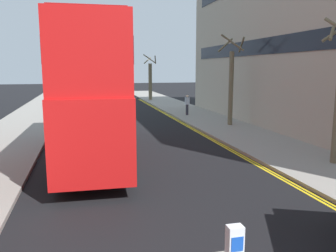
% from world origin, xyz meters
% --- Properties ---
extents(sidewalk_right, '(4.00, 80.00, 0.14)m').
position_xyz_m(sidewalk_right, '(6.50, 16.00, 0.07)').
color(sidewalk_right, gray).
rests_on(sidewalk_right, ground).
extents(kerb_line_outer, '(0.10, 56.00, 0.01)m').
position_xyz_m(kerb_line_outer, '(4.40, 14.00, 0.00)').
color(kerb_line_outer, yellow).
rests_on(kerb_line_outer, ground).
extents(kerb_line_inner, '(0.10, 56.00, 0.01)m').
position_xyz_m(kerb_line_inner, '(4.24, 14.00, 0.00)').
color(kerb_line_inner, yellow).
rests_on(kerb_line_inner, ground).
extents(double_decker_bus_away, '(3.07, 10.88, 5.64)m').
position_xyz_m(double_decker_bus_away, '(-2.09, 14.01, 3.03)').
color(double_decker_bus_away, red).
rests_on(double_decker_bus_away, ground).
extents(pedestrian_far, '(0.34, 0.22, 1.62)m').
position_xyz_m(pedestrian_far, '(5.64, 25.46, 0.99)').
color(pedestrian_far, '#2D2D38').
rests_on(pedestrian_far, sidewalk_right).
extents(street_tree_near, '(1.78, 1.88, 5.87)m').
position_xyz_m(street_tree_near, '(7.01, 20.09, 2.92)').
color(street_tree_near, '#6B6047').
rests_on(street_tree_near, sidewalk_right).
extents(street_tree_mid, '(1.74, 1.70, 5.36)m').
position_xyz_m(street_tree_mid, '(5.28, 39.36, 2.49)').
color(street_tree_mid, '#6B6047').
rests_on(street_tree_mid, sidewalk_right).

